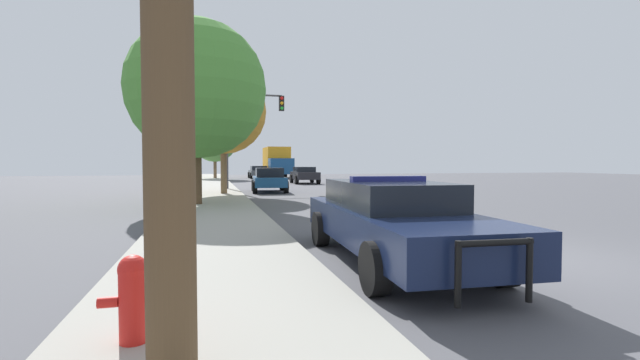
{
  "coord_description": "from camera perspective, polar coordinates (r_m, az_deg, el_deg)",
  "views": [
    {
      "loc": [
        -5.23,
        -6.19,
        1.64
      ],
      "look_at": [
        -0.78,
        10.88,
        0.94
      ],
      "focal_mm": 24.0,
      "sensor_mm": 36.0,
      "label": 1
    }
  ],
  "objects": [
    {
      "name": "ground_plane",
      "position": [
        8.27,
        25.4,
        -9.36
      ],
      "size": [
        110.0,
        110.0,
        0.0
      ],
      "primitive_type": "plane",
      "color": "#4F4F54"
    },
    {
      "name": "sidewalk_left",
      "position": [
        6.39,
        -13.29,
        -12.01
      ],
      "size": [
        3.0,
        110.0,
        0.13
      ],
      "color": "#99968C",
      "rests_on": "ground_plane"
    },
    {
      "name": "police_car",
      "position": [
        7.22,
        9.62,
        -5.05
      ],
      "size": [
        2.19,
        5.45,
        1.41
      ],
      "rotation": [
        0.0,
        0.0,
        3.1
      ],
      "color": "#141E3D",
      "rests_on": "ground_plane"
    },
    {
      "name": "fire_hydrant",
      "position": [
        4.03,
        -23.66,
        -13.96
      ],
      "size": [
        0.54,
        0.24,
        0.74
      ],
      "color": "red",
      "rests_on": "sidewalk_left"
    },
    {
      "name": "traffic_light",
      "position": [
        25.96,
        -9.47,
        7.72
      ],
      "size": [
        3.49,
        0.35,
        5.71
      ],
      "color": "#424247",
      "rests_on": "sidewalk_left"
    },
    {
      "name": "car_background_oncoming",
      "position": [
        34.3,
        -2.09,
        0.75
      ],
      "size": [
        2.05,
        3.97,
        1.33
      ],
      "rotation": [
        0.0,
        0.0,
        3.11
      ],
      "color": "black",
      "rests_on": "ground_plane"
    },
    {
      "name": "car_background_midblock",
      "position": [
        24.29,
        -6.79,
        0.09
      ],
      "size": [
        2.13,
        4.05,
        1.36
      ],
      "rotation": [
        0.0,
        0.0,
        -0.07
      ],
      "color": "navy",
      "rests_on": "ground_plane"
    },
    {
      "name": "car_background_distant",
      "position": [
        46.33,
        -8.2,
        1.11
      ],
      "size": [
        2.07,
        3.96,
        1.33
      ],
      "rotation": [
        0.0,
        0.0,
        -0.01
      ],
      "color": "#474C51",
      "rests_on": "ground_plane"
    },
    {
      "name": "box_truck",
      "position": [
        48.12,
        -5.74,
        2.45
      ],
      "size": [
        2.79,
        7.38,
        3.41
      ],
      "rotation": [
        0.0,
        0.0,
        3.13
      ],
      "color": "navy",
      "rests_on": "ground_plane"
    },
    {
      "name": "tree_sidewalk_far",
      "position": [
        44.2,
        -13.85,
        5.26
      ],
      "size": [
        4.49,
        4.49,
        6.12
      ],
      "color": "brown",
      "rests_on": "sidewalk_left"
    },
    {
      "name": "tree_sidewalk_near",
      "position": [
        16.54,
        -16.11,
        11.55
      ],
      "size": [
        5.05,
        5.05,
        6.73
      ],
      "color": "#4C3823",
      "rests_on": "sidewalk_left"
    },
    {
      "name": "tree_sidewalk_mid",
      "position": [
        21.85,
        -12.77,
        8.94
      ],
      "size": [
        4.24,
        4.24,
        6.19
      ],
      "color": "brown",
      "rests_on": "sidewalk_left"
    }
  ]
}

